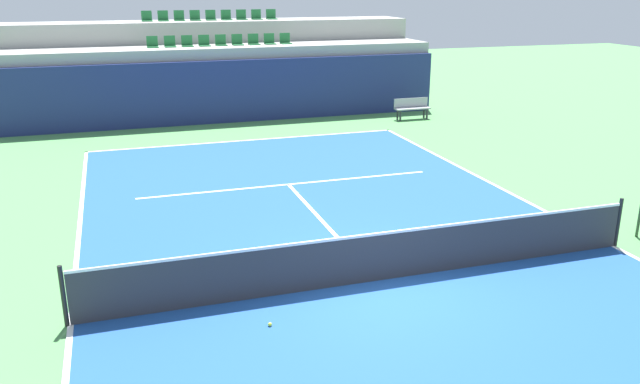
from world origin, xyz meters
name	(u,v)px	position (x,y,z in m)	size (l,w,h in m)	color
ground_plane	(377,281)	(0.00, 0.00, 0.00)	(80.00, 80.00, 0.00)	#4C8C4C
court_surface	(377,281)	(0.00, 0.00, 0.01)	(11.00, 24.00, 0.01)	#1E4C99
baseline_far	(248,140)	(0.00, 11.95, 0.01)	(11.00, 0.10, 0.00)	white
sideline_left	(71,325)	(-5.45, 0.00, 0.01)	(0.10, 24.00, 0.00)	white
sideline_right	(613,246)	(5.45, 0.00, 0.01)	(0.10, 24.00, 0.00)	white
service_line_far	(288,184)	(0.00, 6.40, 0.01)	(8.26, 0.10, 0.00)	white
centre_service_line	(324,223)	(0.00, 3.20, 0.01)	(0.10, 6.40, 0.00)	white
back_wall	(229,92)	(0.00, 15.34, 1.24)	(17.62, 0.30, 2.47)	navy
stands_tier_lower	(223,81)	(0.00, 16.69, 1.46)	(17.62, 2.40, 2.91)	#9E9E99
stands_tier_upper	(214,64)	(0.00, 19.09, 1.90)	(17.62, 2.40, 3.79)	#9E9E99
seating_row_lower	(221,42)	(0.00, 16.79, 3.04)	(5.91, 0.44, 0.44)	#1E6633
seating_row_upper	(211,17)	(0.00, 19.19, 3.92)	(5.91, 0.44, 0.44)	#1E6633
tennis_net	(378,256)	(0.00, 0.00, 0.51)	(11.08, 0.08, 1.07)	black
player_bench	(412,107)	(7.24, 13.66, 0.51)	(1.50, 0.40, 0.85)	#99999E
tennis_ball_0	(270,324)	(-2.33, -1.04, 0.04)	(0.07, 0.07, 0.07)	#CCE033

